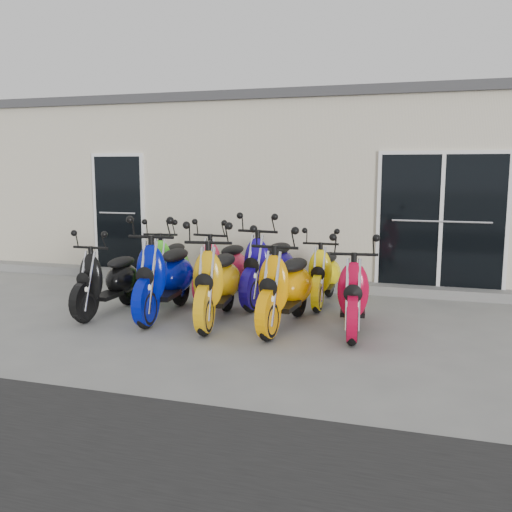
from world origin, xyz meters
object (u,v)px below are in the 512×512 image
object	(u,v)px
scooter_front_red	(353,281)
scooter_back_yellow	(325,265)
scooter_front_black	(108,271)
scooter_back_red	(222,258)
scooter_front_orange_b	(285,275)
scooter_back_green	(169,256)
scooter_front_blue	(165,265)
scooter_back_blue	(269,257)
scooter_front_orange_a	(217,271)

from	to	relation	value
scooter_front_red	scooter_back_yellow	distance (m)	1.45
scooter_front_black	scooter_back_yellow	world-z (taller)	scooter_front_black
scooter_back_red	scooter_back_yellow	bearing A→B (deg)	8.04
scooter_front_red	scooter_back_red	world-z (taller)	same
scooter_front_orange_b	scooter_back_red	size ratio (longest dim) A/B	1.06
scooter_back_green	scooter_back_yellow	bearing A→B (deg)	-6.91
scooter_front_black	scooter_front_orange_b	size ratio (longest dim) A/B	0.90
scooter_back_yellow	scooter_front_black	bearing A→B (deg)	-153.90
scooter_front_blue	scooter_back_red	bearing A→B (deg)	69.40
scooter_back_blue	scooter_back_yellow	world-z (taller)	scooter_back_blue
scooter_front_blue	scooter_back_blue	size ratio (longest dim) A/B	1.01
scooter_front_black	scooter_back_green	distance (m)	1.42
scooter_back_blue	scooter_back_yellow	xyz separation A→B (m)	(0.82, 0.14, -0.11)
scooter_front_orange_a	scooter_front_orange_b	distance (m)	0.93
scooter_front_orange_b	scooter_back_green	world-z (taller)	scooter_front_orange_b
scooter_front_blue	scooter_back_yellow	size ratio (longest dim) A/B	1.19
scooter_front_orange_a	scooter_front_red	xyz separation A→B (m)	(1.78, 0.11, -0.05)
scooter_back_green	scooter_back_blue	bearing A→B (deg)	-11.22
scooter_front_blue	scooter_front_red	world-z (taller)	scooter_front_blue
scooter_front_blue	scooter_back_yellow	bearing A→B (deg)	29.40
scooter_front_black	scooter_back_blue	distance (m)	2.37
scooter_front_blue	scooter_front_orange_a	bearing A→B (deg)	-11.29
scooter_front_blue	scooter_back_blue	xyz separation A→B (m)	(1.15, 1.19, -0.01)
scooter_back_blue	scooter_back_yellow	distance (m)	0.84
scooter_front_orange_a	scooter_back_green	size ratio (longest dim) A/B	1.10
scooter_front_orange_b	scooter_back_yellow	size ratio (longest dim) A/B	1.14
scooter_front_red	scooter_back_green	world-z (taller)	scooter_front_red
scooter_front_black	scooter_front_red	bearing A→B (deg)	3.35
scooter_front_blue	scooter_back_red	distance (m)	1.33
scooter_front_blue	scooter_front_orange_a	xyz separation A→B (m)	(0.80, -0.09, -0.02)
scooter_front_red	scooter_front_blue	bearing A→B (deg)	173.09
scooter_back_green	scooter_back_blue	world-z (taller)	scooter_back_blue
scooter_back_green	scooter_back_yellow	distance (m)	2.54
scooter_front_black	scooter_back_red	xyz separation A→B (m)	(1.20, 1.38, 0.03)
scooter_front_black	scooter_front_orange_b	xyz separation A→B (m)	(2.57, 0.03, 0.07)
scooter_front_blue	scooter_front_orange_a	world-z (taller)	scooter_front_blue
scooter_front_orange_b	scooter_back_red	bearing A→B (deg)	139.47
scooter_front_orange_a	scooter_back_blue	distance (m)	1.33
scooter_back_red	scooter_back_green	bearing A→B (deg)	-175.07
scooter_front_black	scooter_back_red	world-z (taller)	scooter_back_red
scooter_back_blue	scooter_front_black	bearing A→B (deg)	-140.57
scooter_back_red	scooter_front_black	bearing A→B (deg)	-125.06
scooter_front_orange_a	scooter_front_orange_b	xyz separation A→B (m)	(0.93, 0.02, -0.01)
scooter_front_black	scooter_front_orange_a	xyz separation A→B (m)	(1.64, 0.01, 0.08)
scooter_back_red	scooter_back_blue	world-z (taller)	scooter_back_blue
scooter_front_orange_b	scooter_back_yellow	xyz separation A→B (m)	(0.24, 1.41, -0.08)
scooter_front_black	scooter_back_blue	xyz separation A→B (m)	(1.99, 1.30, 0.09)
scooter_front_blue	scooter_front_black	bearing A→B (deg)	-177.30
scooter_front_orange_b	scooter_back_red	world-z (taller)	scooter_front_orange_b
scooter_back_red	scooter_front_orange_a	bearing A→B (deg)	-66.28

